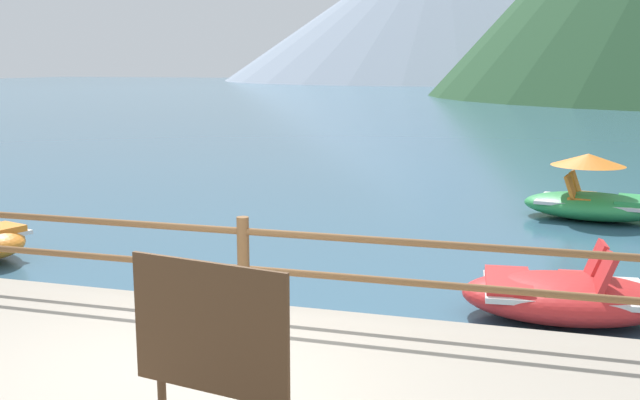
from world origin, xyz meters
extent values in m
plane|color=#38607A|center=(0.00, 40.00, 0.00)|extent=(200.00, 200.00, 0.00)
cylinder|color=brown|center=(0.00, 1.55, 0.88)|extent=(0.12, 0.12, 0.95)
cylinder|color=brown|center=(0.00, 1.55, 1.21)|extent=(23.80, 0.07, 0.07)
cylinder|color=brown|center=(0.00, 1.55, 0.83)|extent=(23.80, 0.07, 0.07)
cube|color=beige|center=(0.76, -0.87, 1.15)|extent=(1.09, 0.23, 0.80)
cube|color=#4C331E|center=(0.76, -0.89, 1.15)|extent=(1.17, 0.24, 0.88)
cylinder|color=#4C331E|center=(0.36, -0.80, 0.57)|extent=(0.06, 0.06, 0.35)
ellipsoid|color=green|center=(3.74, 9.25, 0.24)|extent=(2.67, 1.81, 0.49)
cube|color=silver|center=(3.74, 9.25, 0.33)|extent=(2.09, 1.47, 0.06)
cube|color=orange|center=(3.51, 9.01, 0.40)|extent=(0.46, 0.46, 0.08)
cube|color=orange|center=(3.33, 9.04, 0.62)|extent=(0.27, 0.43, 0.43)
cube|color=orange|center=(3.61, 9.56, 0.40)|extent=(0.46, 0.46, 0.08)
cube|color=orange|center=(3.43, 9.59, 0.62)|extent=(0.27, 0.43, 0.43)
cube|color=green|center=(4.41, 9.13, 0.39)|extent=(0.71, 1.06, 0.12)
cone|color=orange|center=(3.62, 9.27, 1.10)|extent=(1.54, 1.54, 0.22)
ellipsoid|color=red|center=(3.10, 3.37, 0.25)|extent=(2.39, 1.59, 0.50)
cube|color=silver|center=(3.10, 3.37, 0.34)|extent=(1.87, 1.29, 0.06)
cube|color=red|center=(3.25, 3.66, 0.41)|extent=(0.44, 0.44, 0.08)
cube|color=red|center=(3.43, 3.68, 0.63)|extent=(0.24, 0.42, 0.43)
cube|color=red|center=(3.30, 3.11, 0.41)|extent=(0.44, 0.44, 0.08)
cube|color=red|center=(3.48, 3.13, 0.63)|extent=(0.24, 0.42, 0.43)
cube|color=red|center=(2.48, 3.31, 0.40)|extent=(0.59, 1.01, 0.12)
cone|color=#93A3B7|center=(-14.33, 126.58, 12.66)|extent=(74.55, 74.55, 25.32)
camera|label=1|loc=(2.74, -5.05, 2.82)|focal=41.78mm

